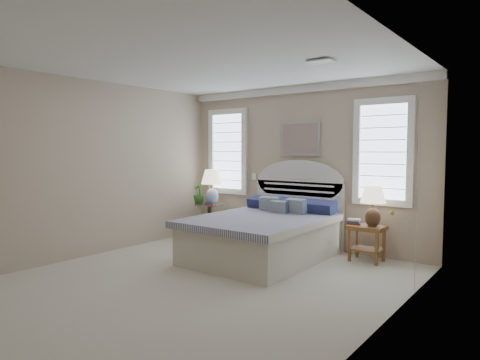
% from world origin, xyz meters
% --- Properties ---
extents(floor, '(4.50, 5.00, 0.01)m').
position_xyz_m(floor, '(0.00, 0.00, 0.00)').
color(floor, beige).
rests_on(floor, ground).
extents(ceiling, '(4.50, 5.00, 0.01)m').
position_xyz_m(ceiling, '(0.00, 0.00, 2.70)').
color(ceiling, silver).
rests_on(ceiling, wall_back).
extents(wall_back, '(4.50, 0.02, 2.70)m').
position_xyz_m(wall_back, '(0.00, 2.50, 1.35)').
color(wall_back, tan).
rests_on(wall_back, floor).
extents(wall_left, '(0.02, 5.00, 2.70)m').
position_xyz_m(wall_left, '(-2.25, 0.00, 1.35)').
color(wall_left, tan).
rests_on(wall_left, floor).
extents(wall_right, '(0.02, 5.00, 2.70)m').
position_xyz_m(wall_right, '(2.25, 0.00, 1.35)').
color(wall_right, tan).
rests_on(wall_right, floor).
extents(crown_molding, '(4.50, 0.08, 0.12)m').
position_xyz_m(crown_molding, '(0.00, 2.46, 2.64)').
color(crown_molding, white).
rests_on(crown_molding, wall_back).
extents(hvac_vent, '(0.30, 0.20, 0.02)m').
position_xyz_m(hvac_vent, '(1.20, 0.80, 2.68)').
color(hvac_vent, '#B2B2B2').
rests_on(hvac_vent, ceiling).
extents(switch_plate, '(0.08, 0.01, 0.12)m').
position_xyz_m(switch_plate, '(-0.95, 2.48, 1.15)').
color(switch_plate, white).
rests_on(switch_plate, wall_back).
extents(window_left, '(0.90, 0.06, 1.60)m').
position_xyz_m(window_left, '(-1.55, 2.48, 1.60)').
color(window_left, silver).
rests_on(window_left, wall_back).
extents(window_right, '(0.90, 0.06, 1.60)m').
position_xyz_m(window_right, '(1.40, 2.48, 1.60)').
color(window_right, silver).
rests_on(window_right, wall_back).
extents(painting, '(0.74, 0.04, 0.58)m').
position_xyz_m(painting, '(0.00, 2.46, 1.82)').
color(painting, silver).
rests_on(painting, wall_back).
extents(closet_door, '(0.02, 1.80, 2.40)m').
position_xyz_m(closet_door, '(2.23, 1.20, 1.20)').
color(closet_door, white).
rests_on(closet_door, floor).
extents(bed, '(1.72, 2.28, 1.47)m').
position_xyz_m(bed, '(0.00, 1.46, 0.39)').
color(bed, beige).
rests_on(bed, floor).
extents(side_table_left, '(0.56, 0.56, 0.63)m').
position_xyz_m(side_table_left, '(-1.65, 2.05, 0.39)').
color(side_table_left, black).
rests_on(side_table_left, floor).
extents(nightstand_right, '(0.50, 0.40, 0.53)m').
position_xyz_m(nightstand_right, '(1.30, 2.15, 0.39)').
color(nightstand_right, '#9A6232').
rests_on(nightstand_right, floor).
extents(floor_pot, '(0.50, 0.50, 0.36)m').
position_xyz_m(floor_pot, '(-1.61, 1.93, 0.18)').
color(floor_pot, black).
rests_on(floor_pot, floor).
extents(lamp_left, '(0.47, 0.47, 0.65)m').
position_xyz_m(lamp_left, '(-1.63, 2.09, 1.02)').
color(lamp_left, white).
rests_on(lamp_left, side_table_left).
extents(lamp_right, '(0.46, 0.46, 0.60)m').
position_xyz_m(lamp_right, '(1.39, 2.12, 0.89)').
color(lamp_right, black).
rests_on(lamp_right, nightstand_right).
extents(potted_plant, '(0.24, 0.24, 0.39)m').
position_xyz_m(potted_plant, '(-1.87, 2.00, 0.82)').
color(potted_plant, '#3B702D').
rests_on(potted_plant, side_table_left).
extents(books_left, '(0.19, 0.14, 0.05)m').
position_xyz_m(books_left, '(-1.61, 2.02, 0.65)').
color(books_left, maroon).
rests_on(books_left, side_table_left).
extents(books_right, '(0.22, 0.17, 0.08)m').
position_xyz_m(books_right, '(1.10, 2.15, 0.57)').
color(books_right, maroon).
rests_on(books_right, nightstand_right).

